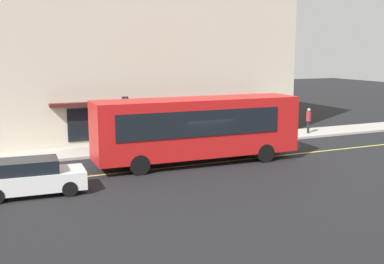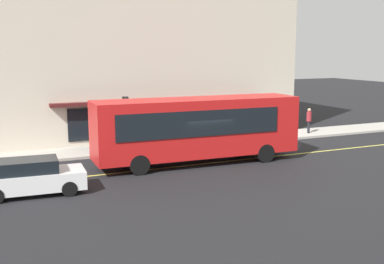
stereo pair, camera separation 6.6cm
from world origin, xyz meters
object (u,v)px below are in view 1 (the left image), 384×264
at_px(bus, 198,127).
at_px(pedestrian_by_curb, 309,118).
at_px(traffic_light, 126,111).
at_px(car_white, 31,177).

bearing_deg(bus, pedestrian_by_curb, 22.75).
height_order(traffic_light, pedestrian_by_curb, traffic_light).
bearing_deg(traffic_light, pedestrian_by_curb, 2.50).
bearing_deg(bus, traffic_light, 125.57).
bearing_deg(pedestrian_by_curb, car_white, -160.96).
height_order(traffic_light, car_white, traffic_light).
relative_size(traffic_light, pedestrian_by_curb, 1.79).
height_order(bus, car_white, bus).
bearing_deg(traffic_light, car_white, -133.93).
xyz_separation_m(car_white, pedestrian_by_curb, (19.46, 6.72, 0.49)).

